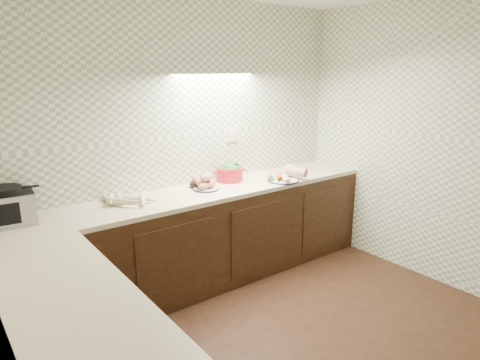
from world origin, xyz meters
TOP-DOWN VIEW (x-y plane):
  - room at (0.00, 0.00)m, footprint 3.60×3.60m
  - counter at (-0.68, 0.68)m, footprint 3.60×3.60m
  - toaster_oven at (-1.56, 1.63)m, footprint 0.40×0.33m
  - parsnip_pile at (-0.69, 1.55)m, footprint 0.39×0.42m
  - sweet_potato_plate at (0.06, 1.53)m, footprint 0.24×0.24m
  - onion_bowl at (0.03, 1.65)m, footprint 0.14×0.14m
  - dutch_oven at (0.42, 1.66)m, footprint 0.33×0.31m
  - veg_plate at (0.89, 1.35)m, footprint 0.39×0.36m

SIDE VIEW (x-z plane):
  - counter at x=-0.68m, z-range 0.00..0.90m
  - parsnip_pile at x=-0.69m, z-range 0.89..0.98m
  - onion_bowl at x=0.03m, z-range 0.89..0.99m
  - veg_plate at x=0.89m, z-range 0.88..1.02m
  - sweet_potato_plate at x=0.06m, z-range 0.88..1.03m
  - dutch_oven at x=0.42m, z-range 0.90..1.08m
  - toaster_oven at x=-1.56m, z-range 0.89..1.16m
  - room at x=0.00m, z-range 0.33..2.93m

